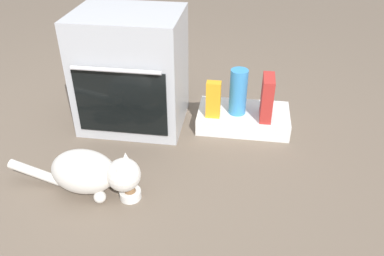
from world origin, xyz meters
TOP-DOWN VIEW (x-y plane):
  - ground at (0.00, 0.00)m, footprint 8.00×8.00m
  - oven at (-0.02, 0.47)m, footprint 0.65×0.55m
  - pantry_cabinet at (0.71, 0.51)m, footprint 0.59×0.33m
  - food_bowl at (0.16, -0.28)m, footprint 0.11×0.11m
  - cat at (-0.04, -0.26)m, footprint 0.75×0.26m
  - water_bottle at (0.67, 0.48)m, footprint 0.11×0.11m
  - cereal_box at (0.85, 0.45)m, footprint 0.07×0.18m
  - juice_carton at (0.52, 0.42)m, footprint 0.09×0.06m

SIDE VIEW (x-z plane):
  - ground at x=0.00m, z-range 0.00..0.00m
  - food_bowl at x=0.16m, z-range -0.01..0.06m
  - pantry_cabinet at x=0.71m, z-range 0.00..0.11m
  - cat at x=-0.04m, z-range 0.01..0.26m
  - juice_carton at x=0.52m, z-range 0.11..0.35m
  - cereal_box at x=0.85m, z-range 0.11..0.39m
  - water_bottle at x=0.67m, z-range 0.11..0.41m
  - oven at x=-0.02m, z-range 0.00..0.74m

